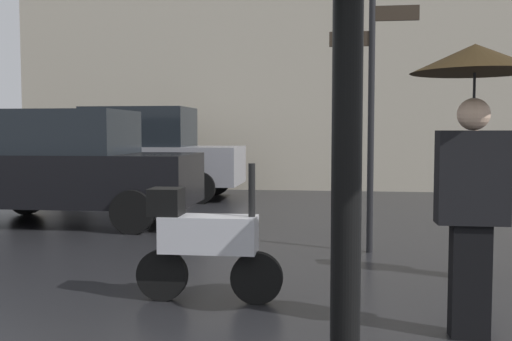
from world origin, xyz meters
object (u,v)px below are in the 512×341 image
at_px(pedestrian_with_umbrella, 473,122).
at_px(parked_car_right, 146,153).
at_px(pedestrian_with_bag, 476,195).
at_px(parked_scooter, 204,240).
at_px(parked_car_left, 70,166).
at_px(street_signpost, 372,97).

xyz_separation_m(pedestrian_with_umbrella, parked_car_right, (-5.16, 8.53, -0.55)).
bearing_deg(pedestrian_with_bag, pedestrian_with_umbrella, 98.88).
bearing_deg(parked_scooter, parked_car_left, 140.71).
height_order(parked_car_right, street_signpost, street_signpost).
bearing_deg(pedestrian_with_umbrella, pedestrian_with_bag, -15.11).
height_order(pedestrian_with_umbrella, parked_car_right, pedestrian_with_umbrella).
height_order(pedestrian_with_umbrella, pedestrian_with_bag, pedestrian_with_umbrella).
height_order(parked_car_left, parked_car_right, parked_car_right).
bearing_deg(pedestrian_with_umbrella, parked_car_left, 46.70).
bearing_deg(parked_car_left, pedestrian_with_bag, -20.50).
bearing_deg(pedestrian_with_umbrella, street_signpost, 8.88).
distance_m(parked_car_left, parked_car_right, 3.71).
bearing_deg(pedestrian_with_umbrella, parked_scooter, 72.31).
relative_size(parked_car_right, street_signpost, 1.30).
bearing_deg(pedestrian_with_bag, parked_scooter, 47.74).
xyz_separation_m(pedestrian_with_bag, parked_car_left, (-5.74, 2.99, 0.08)).
height_order(parked_scooter, parked_car_right, parked_car_right).
bearing_deg(parked_car_right, parked_scooter, -54.21).
bearing_deg(street_signpost, parked_scooter, -123.79).
bearing_deg(pedestrian_with_bag, parked_car_left, -4.46).
xyz_separation_m(parked_car_left, street_signpost, (4.76, -1.79, 0.98)).
xyz_separation_m(parked_scooter, parked_car_right, (-3.04, 7.89, 0.48)).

